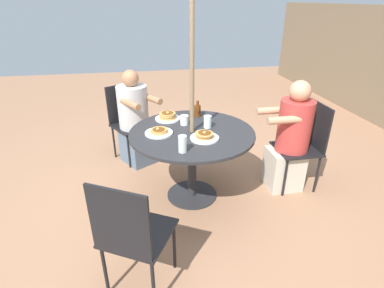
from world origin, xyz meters
TOP-DOWN VIEW (x-y plane):
  - ground_plane at (0.00, 0.00)m, footprint 12.00×12.00m
  - patio_table at (0.00, 0.00)m, footprint 1.17×1.17m
  - umbrella_pole at (0.00, 0.00)m, footprint 0.04×0.04m
  - patio_chair_north at (-1.00, -0.62)m, footprint 0.57×0.57m
  - diner_north at (-0.85, -0.53)m, footprint 0.60×0.55m
  - patio_chair_east at (1.03, -0.57)m, footprint 0.56×0.56m
  - patio_chair_south at (-0.01, 1.18)m, footprint 0.42×0.42m
  - diner_south at (-0.00, 1.01)m, footprint 0.34×0.52m
  - pancake_plate_a at (-0.00, -0.31)m, footprint 0.26×0.26m
  - pancake_plate_b at (-0.35, -0.19)m, footprint 0.26×0.26m
  - pancake_plate_c at (0.18, 0.08)m, footprint 0.26×0.26m
  - syrup_bottle at (-0.38, 0.13)m, footprint 0.09×0.07m
  - coffee_cup at (-0.18, -0.04)m, footprint 0.08×0.08m
  - drinking_glass_a at (-0.07, 0.16)m, footprint 0.07×0.07m
  - drinking_glass_b at (0.39, -0.15)m, footprint 0.07×0.07m

SIDE VIEW (x-z plane):
  - ground_plane at x=0.00m, z-range 0.00..0.00m
  - diner_north at x=-0.85m, z-range -0.05..1.07m
  - patio_chair_north at x=-1.00m, z-range 0.06..0.97m
  - patio_chair_east at x=1.03m, z-range 0.06..0.97m
  - patio_chair_south at x=-0.01m, z-range 0.06..0.97m
  - diner_south at x=0.00m, z-range -0.05..1.11m
  - patio_table at x=0.00m, z-range 0.25..0.96m
  - pancake_plate_a at x=0.00m, z-range 0.71..0.76m
  - pancake_plate_c at x=0.18m, z-range 0.71..0.78m
  - pancake_plate_b at x=-0.35m, z-range 0.71..0.79m
  - coffee_cup at x=-0.18m, z-range 0.72..0.81m
  - drinking_glass_a at x=-0.07m, z-range 0.72..0.83m
  - syrup_bottle at x=-0.38m, z-range 0.70..0.87m
  - drinking_glass_b at x=0.39m, z-range 0.72..0.86m
  - umbrella_pole at x=0.00m, z-range 0.00..2.02m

